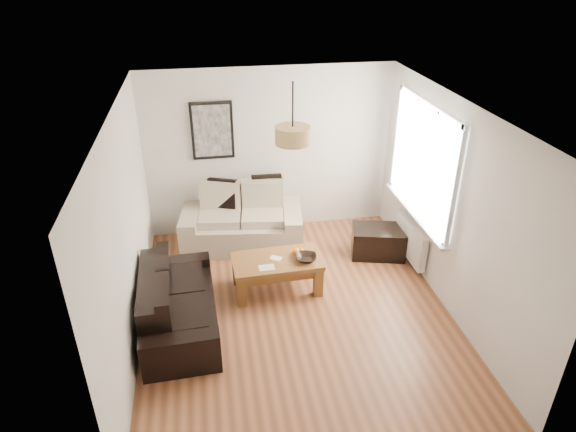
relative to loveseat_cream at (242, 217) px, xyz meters
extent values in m
plane|color=brown|center=(0.51, -1.78, -0.45)|extent=(4.50, 4.50, 0.00)
cube|color=white|center=(2.33, -0.98, -0.07)|extent=(0.10, 0.90, 0.52)
cylinder|color=tan|center=(0.51, -1.48, 1.78)|extent=(0.40, 0.40, 0.20)
cube|color=black|center=(1.96, -0.68, -0.23)|extent=(0.87, 0.67, 0.44)
cube|color=black|center=(-0.26, 0.22, 0.33)|extent=(0.46, 0.28, 0.44)
cube|color=black|center=(0.43, 0.22, 0.34)|extent=(0.46, 0.15, 0.46)
imported|color=black|center=(0.72, -1.36, 0.06)|extent=(0.34, 0.34, 0.07)
sphere|color=#DB5912|center=(0.61, -1.20, 0.07)|extent=(0.10, 0.10, 0.09)
sphere|color=orange|center=(0.69, -1.18, 0.07)|extent=(0.07, 0.07, 0.07)
sphere|color=orange|center=(0.62, -1.18, 0.07)|extent=(0.09, 0.09, 0.08)
cube|color=beige|center=(0.19, -1.45, 0.03)|extent=(0.20, 0.14, 0.01)
camera|label=1|loc=(-0.46, -6.70, 3.61)|focal=31.10mm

